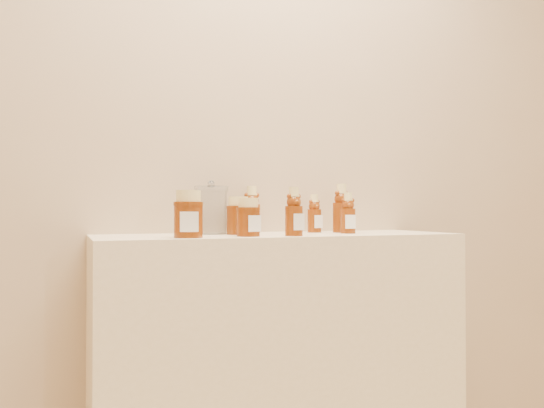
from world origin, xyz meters
name	(u,v)px	position (x,y,z in m)	size (l,w,h in m)	color
wall_back	(259,110)	(0.00, 1.75, 1.35)	(3.50, 0.02, 2.70)	tan
display_table	(280,370)	(0.00, 1.55, 0.45)	(1.20, 0.40, 0.90)	beige
bear_bottle_back_left	(252,206)	(-0.05, 1.68, 0.99)	(0.06, 0.06, 0.19)	#5E2307
bear_bottle_back_mid	(314,211)	(0.17, 1.64, 0.98)	(0.05, 0.05, 0.15)	#5E2307
bear_bottle_back_right	(341,205)	(0.26, 1.60, 1.00)	(0.07, 0.07, 0.20)	#5E2307
bear_bottle_front_left	(294,208)	(-0.01, 1.42, 0.99)	(0.06, 0.06, 0.17)	#5E2307
bear_bottle_front_right	(348,210)	(0.24, 1.52, 0.98)	(0.05, 0.05, 0.16)	#5E2307
honey_jar_left	(188,214)	(-0.33, 1.43, 0.97)	(0.09, 0.09, 0.14)	#5E2307
honey_jar_back	(238,216)	(-0.14, 1.58, 0.96)	(0.08, 0.08, 0.12)	#5E2307
honey_jar_front	(248,217)	(-0.15, 1.44, 0.96)	(0.07, 0.07, 0.12)	#5E2307
glass_canister	(211,208)	(-0.21, 1.65, 0.99)	(0.11, 0.11, 0.17)	white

